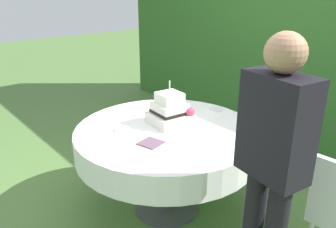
{
  "coord_description": "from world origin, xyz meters",
  "views": [
    {
      "loc": [
        1.86,
        -1.57,
        1.8
      ],
      "look_at": [
        -0.03,
        0.04,
        0.84
      ],
      "focal_mm": 36.47,
      "sensor_mm": 36.0,
      "label": 1
    }
  ],
  "objects_px": {
    "serving_plate_far": "(122,129)",
    "wedding_cake": "(170,112)",
    "napkin_stack": "(151,143)",
    "serving_plate_near": "(216,109)",
    "cake_table": "(166,141)",
    "standing_person": "(272,162)"
  },
  "relations": [
    {
      "from": "cake_table",
      "to": "standing_person",
      "type": "relative_size",
      "value": 0.89
    },
    {
      "from": "cake_table",
      "to": "napkin_stack",
      "type": "xyz_separation_m",
      "value": [
        0.13,
        -0.26,
        0.11
      ]
    },
    {
      "from": "cake_table",
      "to": "serving_plate_far",
      "type": "distance_m",
      "value": 0.36
    },
    {
      "from": "napkin_stack",
      "to": "cake_table",
      "type": "bearing_deg",
      "value": 117.57
    },
    {
      "from": "wedding_cake",
      "to": "serving_plate_near",
      "type": "bearing_deg",
      "value": 86.52
    },
    {
      "from": "serving_plate_near",
      "to": "serving_plate_far",
      "type": "bearing_deg",
      "value": -100.86
    },
    {
      "from": "standing_person",
      "to": "serving_plate_near",
      "type": "bearing_deg",
      "value": 144.86
    },
    {
      "from": "cake_table",
      "to": "serving_plate_near",
      "type": "relative_size",
      "value": 11.46
    },
    {
      "from": "napkin_stack",
      "to": "serving_plate_near",
      "type": "bearing_deg",
      "value": 100.68
    },
    {
      "from": "serving_plate_near",
      "to": "standing_person",
      "type": "relative_size",
      "value": 0.08
    },
    {
      "from": "wedding_cake",
      "to": "napkin_stack",
      "type": "bearing_deg",
      "value": -60.91
    },
    {
      "from": "serving_plate_far",
      "to": "wedding_cake",
      "type": "bearing_deg",
      "value": 69.61
    },
    {
      "from": "cake_table",
      "to": "serving_plate_far",
      "type": "height_order",
      "value": "serving_plate_far"
    },
    {
      "from": "serving_plate_near",
      "to": "napkin_stack",
      "type": "relative_size",
      "value": 0.83
    },
    {
      "from": "serving_plate_near",
      "to": "standing_person",
      "type": "xyz_separation_m",
      "value": [
        1.05,
        -0.74,
        0.18
      ]
    },
    {
      "from": "wedding_cake",
      "to": "serving_plate_far",
      "type": "height_order",
      "value": "wedding_cake"
    },
    {
      "from": "serving_plate_far",
      "to": "napkin_stack",
      "type": "height_order",
      "value": "serving_plate_far"
    },
    {
      "from": "cake_table",
      "to": "wedding_cake",
      "type": "xyz_separation_m",
      "value": [
        -0.06,
        0.09,
        0.21
      ]
    },
    {
      "from": "napkin_stack",
      "to": "standing_person",
      "type": "relative_size",
      "value": 0.09
    },
    {
      "from": "wedding_cake",
      "to": "serving_plate_near",
      "type": "distance_m",
      "value": 0.52
    },
    {
      "from": "cake_table",
      "to": "serving_plate_near",
      "type": "height_order",
      "value": "serving_plate_near"
    },
    {
      "from": "cake_table",
      "to": "wedding_cake",
      "type": "relative_size",
      "value": 4.02
    }
  ]
}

